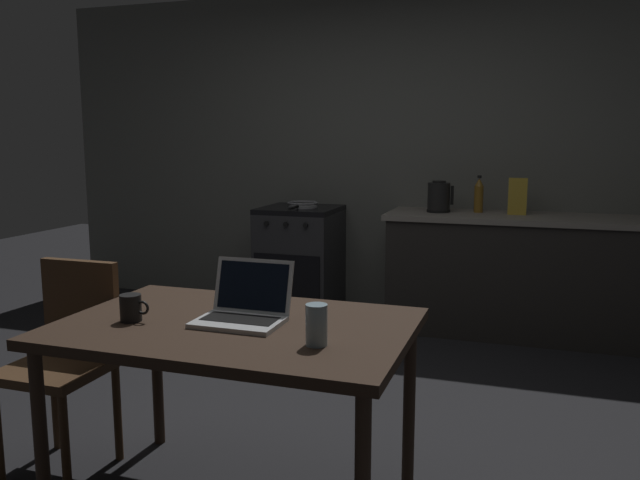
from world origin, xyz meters
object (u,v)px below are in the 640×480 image
(stove_oven, at_px, (300,261))
(bottle_b, at_px, (479,195))
(chair, at_px, (68,350))
(laptop, at_px, (243,310))
(coffee_mug, at_px, (131,308))
(drinking_glass, at_px, (317,325))
(cereal_box, at_px, (518,196))
(dining_table, at_px, (236,341))
(electric_kettle, at_px, (439,197))
(frying_pan, at_px, (302,204))

(stove_oven, relative_size, bottle_b, 3.21)
(chair, bearing_deg, laptop, 4.96)
(coffee_mug, relative_size, drinking_glass, 0.85)
(stove_oven, bearing_deg, bottle_b, 3.40)
(chair, height_order, cereal_box, cereal_box)
(stove_oven, relative_size, cereal_box, 3.34)
(drinking_glass, bearing_deg, dining_table, 157.86)
(bottle_b, bearing_deg, dining_table, -103.11)
(chair, distance_m, drinking_glass, 1.28)
(dining_table, relative_size, chair, 1.45)
(dining_table, xyz_separation_m, drinking_glass, (0.37, -0.15, 0.14))
(electric_kettle, relative_size, cereal_box, 0.89)
(cereal_box, distance_m, bottle_b, 0.28)
(bottle_b, bearing_deg, electric_kettle, -164.21)
(frying_pan, bearing_deg, cereal_box, 1.71)
(dining_table, distance_m, chair, 0.87)
(frying_pan, bearing_deg, dining_table, -75.23)
(dining_table, relative_size, electric_kettle, 5.59)
(chair, bearing_deg, dining_table, 3.10)
(frying_pan, distance_m, cereal_box, 1.64)
(dining_table, relative_size, coffee_mug, 10.96)
(cereal_box, bearing_deg, drinking_glass, -100.87)
(laptop, distance_m, bottle_b, 2.84)
(cereal_box, bearing_deg, chair, -123.89)
(coffee_mug, bearing_deg, cereal_box, 65.19)
(drinking_glass, bearing_deg, cereal_box, 79.13)
(frying_pan, bearing_deg, stove_oven, 141.05)
(electric_kettle, relative_size, frying_pan, 0.56)
(coffee_mug, height_order, bottle_b, bottle_b)
(chair, distance_m, laptop, 0.92)
(chair, distance_m, coffee_mug, 0.58)
(drinking_glass, xyz_separation_m, bottle_b, (0.27, 2.94, 0.19))
(frying_pan, xyz_separation_m, bottle_b, (1.36, 0.11, 0.11))
(dining_table, xyz_separation_m, frying_pan, (-0.71, 2.68, 0.23))
(electric_kettle, relative_size, drinking_glass, 1.67)
(stove_oven, distance_m, laptop, 2.81)
(chair, bearing_deg, frying_pan, 95.53)
(stove_oven, bearing_deg, dining_table, -74.73)
(frying_pan, relative_size, cereal_box, 1.59)
(stove_oven, xyz_separation_m, dining_table, (0.74, -2.71, 0.24))
(chair, height_order, coffee_mug, chair)
(electric_kettle, distance_m, bottle_b, 0.29)
(dining_table, bearing_deg, electric_kettle, 82.29)
(bottle_b, bearing_deg, laptop, -102.79)
(stove_oven, bearing_deg, drinking_glass, -68.72)
(frying_pan, height_order, coffee_mug, frying_pan)
(bottle_b, bearing_deg, stove_oven, -176.60)
(drinking_glass, bearing_deg, frying_pan, 110.89)
(dining_table, bearing_deg, laptop, 49.65)
(dining_table, relative_size, drinking_glass, 9.35)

